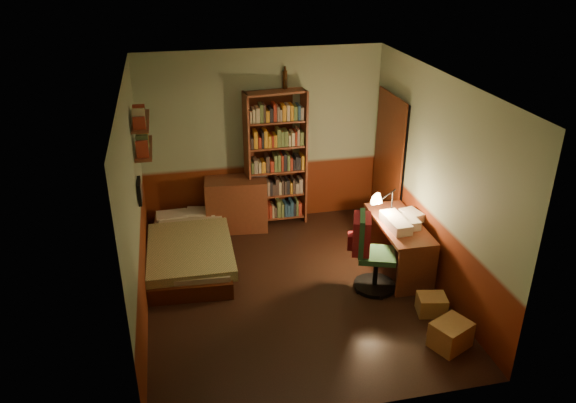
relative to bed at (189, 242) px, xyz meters
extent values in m
cube|color=black|center=(1.19, -0.97, -0.30)|extent=(3.50, 4.00, 0.02)
cube|color=silver|center=(1.19, -0.97, 2.32)|extent=(3.50, 4.00, 0.02)
cube|color=gray|center=(1.19, 1.04, 1.01)|extent=(3.50, 0.02, 2.60)
cube|color=gray|center=(-0.57, -0.97, 1.01)|extent=(0.02, 4.00, 2.60)
cube|color=gray|center=(2.95, -0.97, 1.01)|extent=(0.02, 4.00, 2.60)
cube|color=gray|center=(1.19, -2.98, 1.01)|extent=(3.50, 0.02, 2.60)
cube|color=black|center=(2.91, 0.33, 0.71)|extent=(0.06, 0.90, 2.00)
cube|color=#3C180A|center=(2.88, 0.33, 0.71)|extent=(0.02, 0.98, 2.08)
cube|color=olive|center=(0.00, 0.00, 0.00)|extent=(1.17, 2.00, 0.57)
cube|color=brown|center=(0.74, 0.80, 0.11)|extent=(0.93, 0.53, 0.79)
cube|color=#B2B2B7|center=(1.10, 0.92, 0.58)|extent=(0.29, 0.23, 0.14)
cube|color=brown|center=(1.36, 0.88, 0.73)|extent=(0.90, 0.37, 2.03)
cylinder|color=black|center=(1.52, 0.99, 1.87)|extent=(0.08, 0.08, 0.25)
cylinder|color=black|center=(1.53, 0.99, 1.85)|extent=(0.07, 0.07, 0.22)
cube|color=brown|center=(2.63, -0.77, 0.05)|extent=(0.55, 1.28, 0.68)
cube|color=silver|center=(2.81, -0.72, 0.45)|extent=(0.27, 0.32, 0.11)
cone|color=black|center=(2.58, -0.60, 0.70)|extent=(0.19, 0.19, 0.62)
cube|color=#2A5F38|center=(2.20, -1.14, 0.20)|extent=(0.61, 0.57, 0.98)
cube|color=maroon|center=(1.96, -0.93, 0.92)|extent=(0.28, 0.41, 0.45)
cube|color=brown|center=(-0.45, 0.13, 1.31)|extent=(0.20, 0.90, 0.03)
cube|color=brown|center=(-0.45, 0.13, 1.66)|extent=(0.20, 0.90, 0.03)
cube|color=black|center=(-0.53, -0.37, 0.96)|extent=(0.04, 0.32, 0.26)
cube|color=#A07D45|center=(2.60, -2.35, -0.14)|extent=(0.49, 0.45, 0.29)
cube|color=#A07D45|center=(2.67, -1.77, -0.17)|extent=(0.37, 0.32, 0.23)
camera|label=1|loc=(-0.11, -6.64, 3.70)|focal=35.00mm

